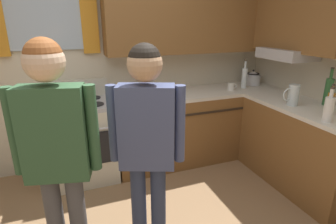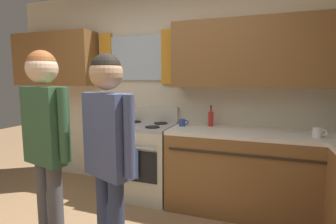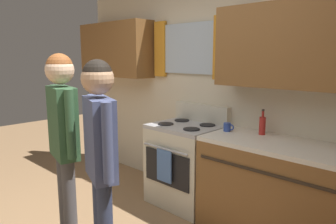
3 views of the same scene
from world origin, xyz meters
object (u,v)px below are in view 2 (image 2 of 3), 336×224
(bottle_sauce_red, at_px, (211,118))
(adult_in_plaid, at_px, (108,144))
(adult_left, at_px, (46,134))
(mug_cobalt_blue, at_px, (183,123))
(mug_ceramic_white, at_px, (318,133))
(stove_oven, at_px, (143,159))

(bottle_sauce_red, bearing_deg, adult_in_plaid, -105.33)
(bottle_sauce_red, bearing_deg, adult_left, -122.79)
(mug_cobalt_blue, bearing_deg, adult_left, -115.28)
(mug_cobalt_blue, bearing_deg, mug_ceramic_white, -6.44)
(bottle_sauce_red, relative_size, mug_cobalt_blue, 2.14)
(stove_oven, height_order, bottle_sauce_red, bottle_sauce_red)
(stove_oven, height_order, mug_ceramic_white, stove_oven)
(bottle_sauce_red, relative_size, mug_ceramic_white, 1.95)
(adult_in_plaid, bearing_deg, mug_cobalt_blue, 85.66)
(stove_oven, height_order, adult_in_plaid, adult_in_plaid)
(bottle_sauce_red, bearing_deg, stove_oven, -168.52)
(stove_oven, distance_m, adult_in_plaid, 1.53)
(adult_left, relative_size, adult_in_plaid, 1.03)
(adult_left, bearing_deg, adult_in_plaid, -2.48)
(mug_ceramic_white, bearing_deg, bottle_sauce_red, 165.90)
(adult_in_plaid, bearing_deg, mug_ceramic_white, 40.53)
(mug_ceramic_white, relative_size, mug_cobalt_blue, 1.09)
(stove_oven, bearing_deg, adult_in_plaid, -74.55)
(bottle_sauce_red, xyz_separation_m, mug_ceramic_white, (1.07, -0.27, -0.05))
(mug_cobalt_blue, height_order, adult_left, adult_left)
(bottle_sauce_red, height_order, adult_in_plaid, adult_in_plaid)
(stove_oven, distance_m, mug_cobalt_blue, 0.68)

